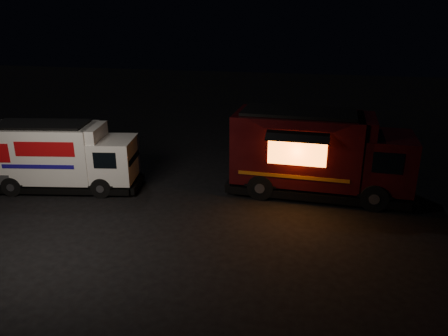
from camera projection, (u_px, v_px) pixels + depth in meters
ground at (160, 214)px, 15.90m from camera, size 80.00×80.00×0.00m
white_truck at (64, 156)px, 17.85m from camera, size 6.38×3.11×2.77m
red_truck at (321, 154)px, 17.22m from camera, size 7.32×2.90×3.37m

